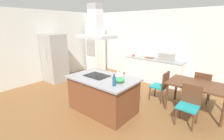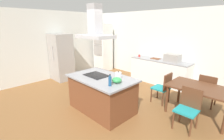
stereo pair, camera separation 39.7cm
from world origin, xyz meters
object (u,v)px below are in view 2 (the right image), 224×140
object	(u,v)px
dining_table	(200,90)
countertop_microwave	(172,58)
mixing_bowl	(117,80)
cutting_board	(156,59)
coffee_mug_red	(139,56)
olive_oil_bottle	(110,81)
tea_kettle	(118,75)
cooktop	(96,75)
chair_at_left_end	(164,86)
range_hood	(95,27)
chair_facing_back_wall	(207,89)
wall_oven_stack	(103,47)
chair_facing_island	(188,106)
refrigerator	(61,57)

from	to	relation	value
dining_table	countertop_microwave	bearing A→B (deg)	134.36
mixing_bowl	cutting_board	world-z (taller)	mixing_bowl
coffee_mug_red	mixing_bowl	bearing A→B (deg)	-63.52
olive_oil_bottle	tea_kettle	bearing A→B (deg)	114.44
cooktop	chair_at_left_end	world-z (taller)	cooktop
dining_table	range_hood	world-z (taller)	range_hood
cutting_board	chair_facing_back_wall	size ratio (longest dim) A/B	0.38
cutting_board	mixing_bowl	bearing A→B (deg)	-75.96
chair_at_left_end	chair_facing_back_wall	world-z (taller)	same
coffee_mug_red	wall_oven_stack	size ratio (longest dim) A/B	0.04
countertop_microwave	olive_oil_bottle	bearing A→B (deg)	-88.38
chair_at_left_end	range_hood	size ratio (longest dim) A/B	0.99
countertop_microwave	mixing_bowl	bearing A→B (deg)	-88.91
cutting_board	chair_at_left_end	xyz separation A→B (m)	(1.15, -1.46, -0.40)
cooktop	chair_facing_island	distance (m)	2.25
mixing_bowl	coffee_mug_red	distance (m)	3.15
cooktop	countertop_microwave	world-z (taller)	countertop_microwave
wall_oven_stack	chair_at_left_end	xyz separation A→B (m)	(3.85, -1.18, -0.59)
countertop_microwave	refrigerator	bearing A→B (deg)	-145.44
mixing_bowl	countertop_microwave	size ratio (longest dim) A/B	0.45
refrigerator	chair_facing_back_wall	world-z (taller)	refrigerator
dining_table	coffee_mug_red	bearing A→B (deg)	153.90
tea_kettle	refrigerator	size ratio (longest dim) A/B	0.12
tea_kettle	chair_facing_island	size ratio (longest dim) A/B	0.24
cutting_board	range_hood	bearing A→B (deg)	-90.01
tea_kettle	coffee_mug_red	distance (m)	2.82
cutting_board	chair_facing_island	bearing A→B (deg)	-45.89
tea_kettle	coffee_mug_red	bearing A→B (deg)	115.29
coffee_mug_red	range_hood	bearing A→B (deg)	-76.61
wall_oven_stack	countertop_microwave	bearing A→B (deg)	3.95
olive_oil_bottle	chair_facing_island	size ratio (longest dim) A/B	0.29
chair_facing_island	chair_at_left_end	bearing A→B (deg)	143.99
cooktop	countertop_microwave	size ratio (longest dim) A/B	1.20
coffee_mug_red	dining_table	xyz separation A→B (m)	(2.73, -1.34, -0.28)
olive_oil_bottle	refrigerator	bearing A→B (deg)	168.01
chair_at_left_end	cutting_board	bearing A→B (deg)	128.10
wall_oven_stack	range_hood	xyz separation A→B (m)	(2.70, -2.65, 1.00)
cutting_board	tea_kettle	bearing A→B (deg)	-78.69
countertop_microwave	cutting_board	world-z (taller)	countertop_microwave
tea_kettle	coffee_mug_red	world-z (taller)	tea_kettle
refrigerator	coffee_mug_red	bearing A→B (deg)	47.56
cooktop	dining_table	xyz separation A→B (m)	(2.06, 1.47, -0.24)
cooktop	mixing_bowl	world-z (taller)	mixing_bowl
chair_at_left_end	countertop_microwave	bearing A→B (deg)	108.24
cooktop	chair_at_left_end	size ratio (longest dim) A/B	0.67
refrigerator	chair_facing_island	size ratio (longest dim) A/B	2.04
tea_kettle	wall_oven_stack	distance (m)	4.02
wall_oven_stack	chair_at_left_end	size ratio (longest dim) A/B	2.47
coffee_mug_red	wall_oven_stack	bearing A→B (deg)	-175.50
tea_kettle	olive_oil_bottle	bearing A→B (deg)	-65.56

